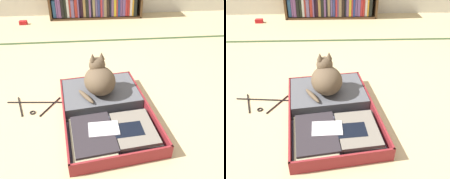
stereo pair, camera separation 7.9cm
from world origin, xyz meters
The scene contains 6 objects.
ground_plane centered at (0.00, 0.00, 0.00)m, with size 10.00×10.00×0.00m, color #CDB987.
tatami_border centered at (0.00, 1.33, 0.00)m, with size 4.80×0.05×0.00m.
open_suitcase centered at (-0.05, -0.01, 0.04)m, with size 0.68×0.92×0.09m.
black_cat centered at (-0.08, 0.14, 0.20)m, with size 0.30×0.31×0.29m.
clothes_hanger centered at (-0.55, 0.13, 0.01)m, with size 0.44×0.24×0.01m.
small_red_pouch centered at (-1.03, 2.01, 0.02)m, with size 0.10×0.07×0.05m.
Camera 2 is at (-0.05, -1.29, 1.06)m, focal length 37.73 mm.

